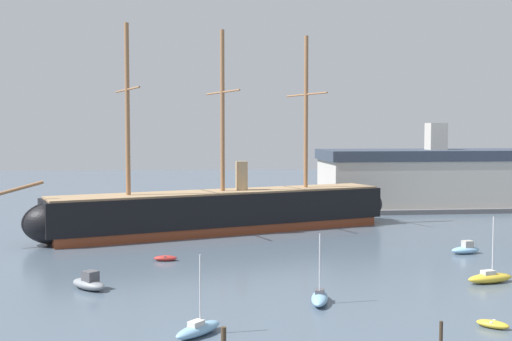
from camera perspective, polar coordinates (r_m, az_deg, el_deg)
The scene contains 12 objects.
tall_ship at distance 91.37m, azimuth -2.94°, elevation -3.53°, with size 56.47×24.01×28.23m.
sailboat_foreground_left at distance 46.80m, azimuth -5.10°, elevation -13.70°, with size 3.92×4.11×5.69m.
dinghy_foreground_right at distance 51.33m, azimuth 20.09°, elevation -12.57°, with size 2.43×2.34×0.56m.
sailboat_near_centre at distance 54.99m, azimuth 5.62°, elevation -11.05°, with size 2.44×4.70×5.87m.
motorboat_mid_left at distance 61.13m, azimuth -14.48°, elevation -9.54°, with size 4.08×4.16×1.73m.
sailboat_mid_right at distance 65.52m, azimuth 19.88°, elevation -8.83°, with size 5.01×2.45×6.27m.
dinghy_alongside_bow at distance 72.52m, azimuth -7.97°, elevation -7.64°, with size 2.60×1.28×0.60m.
motorboat_alongside_stern at distance 79.73m, azimuth 17.97°, elevation -6.59°, with size 3.80×2.10×1.51m.
dinghy_far_left at distance 91.40m, azimuth -17.66°, elevation -5.50°, with size 1.56×1.95×0.43m.
sailboat_distant_centre at distance 99.47m, azimuth 2.77°, elevation -4.49°, with size 3.91×1.72×4.91m.
mooring_piling_left_pair at distance 46.32m, azimuth 15.96°, elevation -13.58°, with size 0.24×0.24×1.61m, color #382B1E.
dockside_warehouse_right at distance 125.54m, azimuth 17.38°, elevation -0.71°, with size 55.06×18.33×15.66m.
Camera 1 is at (-11.09, -33.44, 14.36)m, focal length 45.50 mm.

